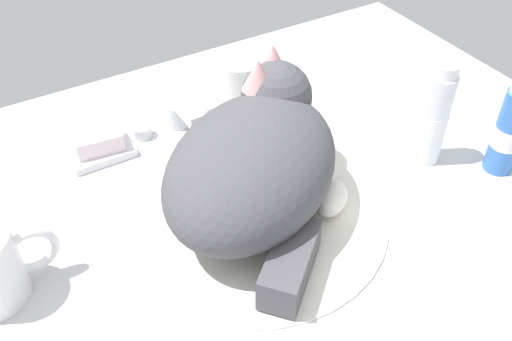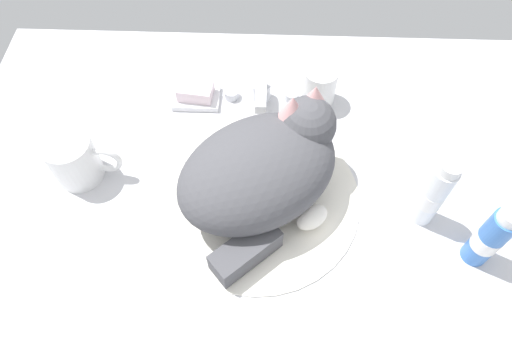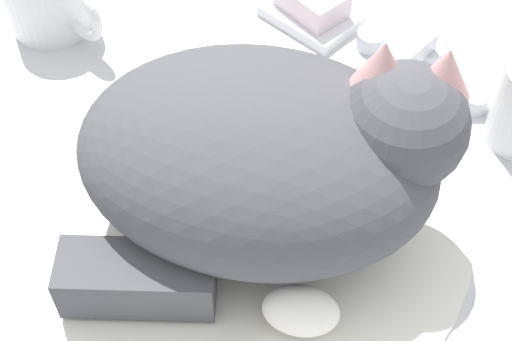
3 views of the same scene
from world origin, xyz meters
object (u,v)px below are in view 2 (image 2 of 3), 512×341
at_px(rinse_cup, 319,86).
at_px(soap_bar, 195,91).
at_px(faucet, 261,93).
at_px(cat, 264,169).
at_px(mouthwash_bottle, 491,237).
at_px(toothpaste_bottle, 434,194).
at_px(coffee_mug, 75,159).

height_order(rinse_cup, soap_bar, rinse_cup).
xyz_separation_m(faucet, cat, (0.01, -0.21, 0.06)).
bearing_deg(mouthwash_bottle, rinse_cup, 126.54).
height_order(cat, mouthwash_bottle, cat).
bearing_deg(rinse_cup, mouthwash_bottle, -53.46).
xyz_separation_m(cat, rinse_cup, (0.10, 0.22, -0.04)).
xyz_separation_m(soap_bar, toothpaste_bottle, (0.40, -0.24, 0.05)).
distance_m(cat, rinse_cup, 0.25).
xyz_separation_m(faucet, soap_bar, (-0.13, 0.00, 0.00)).
height_order(faucet, soap_bar, faucet).
xyz_separation_m(rinse_cup, soap_bar, (-0.24, -0.01, -0.01)).
bearing_deg(mouthwash_bottle, soap_bar, 146.71).
height_order(cat, coffee_mug, cat).
height_order(toothpaste_bottle, mouthwash_bottle, toothpaste_bottle).
bearing_deg(toothpaste_bottle, faucet, 138.35).
distance_m(rinse_cup, toothpaste_bottle, 0.30).
bearing_deg(toothpaste_bottle, rinse_cup, 122.96).
xyz_separation_m(cat, coffee_mug, (-0.32, 0.03, -0.04)).
height_order(rinse_cup, mouthwash_bottle, mouthwash_bottle).
height_order(faucet, toothpaste_bottle, toothpaste_bottle).
bearing_deg(mouthwash_bottle, faucet, 138.15).
bearing_deg(toothpaste_bottle, soap_bar, 148.67).
height_order(rinse_cup, toothpaste_bottle, toothpaste_bottle).
relative_size(rinse_cup, toothpaste_bottle, 0.52).
bearing_deg(coffee_mug, soap_bar, 44.76).
xyz_separation_m(cat, soap_bar, (-0.14, 0.21, -0.06)).
relative_size(soap_bar, toothpaste_bottle, 0.43).
distance_m(cat, mouthwash_bottle, 0.35).
xyz_separation_m(coffee_mug, rinse_cup, (0.42, 0.19, -0.01)).
relative_size(cat, mouthwash_bottle, 2.29).
distance_m(coffee_mug, rinse_cup, 0.46).
bearing_deg(rinse_cup, soap_bar, -178.15).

